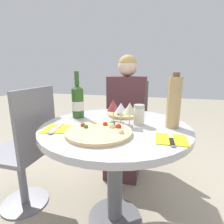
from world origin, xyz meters
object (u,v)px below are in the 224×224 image
(chair_behind_diner, at_px, (127,125))
(tall_carafe, at_px, (174,102))
(pizza_large, at_px, (100,132))
(dining_table, at_px, (115,144))
(seated_diner, at_px, (125,121))
(wine_bottle, at_px, (78,101))
(chair_empty_side, at_px, (26,152))

(chair_behind_diner, height_order, tall_carafe, tall_carafe)
(chair_behind_diner, relative_size, pizza_large, 2.60)
(dining_table, height_order, chair_behind_diner, chair_behind_diner)
(seated_diner, bearing_deg, tall_carafe, 122.86)
(dining_table, bearing_deg, seated_diner, 95.20)
(seated_diner, distance_m, wine_bottle, 0.68)
(seated_diner, xyz_separation_m, tall_carafe, (0.40, -0.63, 0.33))
(chair_empty_side, relative_size, pizza_large, 2.60)
(dining_table, height_order, chair_empty_side, chair_empty_side)
(chair_empty_side, height_order, pizza_large, chair_empty_side)
(chair_behind_diner, xyz_separation_m, chair_empty_side, (-0.61, -0.85, 0.00))
(dining_table, relative_size, pizza_large, 2.57)
(chair_empty_side, relative_size, wine_bottle, 2.84)
(seated_diner, xyz_separation_m, pizza_large, (0.02, -0.84, 0.19))
(pizza_large, relative_size, wine_bottle, 1.09)
(chair_empty_side, distance_m, tall_carafe, 1.10)
(tall_carafe, bearing_deg, chair_empty_side, -175.66)
(dining_table, xyz_separation_m, pizza_large, (-0.04, -0.17, 0.14))
(chair_behind_diner, xyz_separation_m, pizza_large, (0.02, -0.99, 0.27))
(chair_empty_side, height_order, wine_bottle, wine_bottle)
(chair_behind_diner, relative_size, wine_bottle, 2.84)
(dining_table, relative_size, seated_diner, 0.77)
(seated_diner, xyz_separation_m, wine_bottle, (-0.24, -0.56, 0.29))
(seated_diner, bearing_deg, chair_empty_side, 48.91)
(dining_table, distance_m, chair_empty_side, 0.69)
(dining_table, bearing_deg, tall_carafe, 7.66)
(wine_bottle, bearing_deg, pizza_large, -47.25)
(seated_diner, distance_m, tall_carafe, 0.81)
(pizza_large, bearing_deg, chair_empty_side, 167.41)
(pizza_large, distance_m, wine_bottle, 0.40)
(chair_empty_side, relative_size, tall_carafe, 2.88)
(chair_empty_side, bearing_deg, seated_diner, -41.09)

